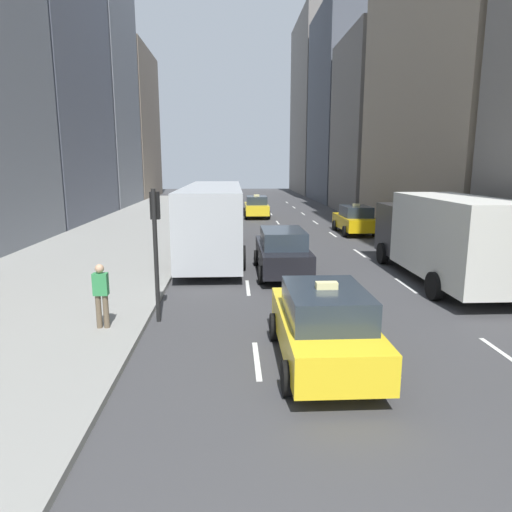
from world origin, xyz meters
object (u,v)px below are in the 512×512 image
object	(u,v)px
pedestrian_far_walking	(101,293)
traffic_light_pole	(156,234)
taxi_fourth	(355,220)
sedan_black_near	(282,251)
city_bus	(213,217)
taxi_second	(256,207)
taxi_lead	(323,325)
box_truck	(443,236)

from	to	relation	value
pedestrian_far_walking	traffic_light_pole	size ratio (longest dim) A/B	0.46
taxi_fourth	sedan_black_near	bearing A→B (deg)	-118.45
sedan_black_near	city_bus	xyz separation A→B (m)	(-2.81, 4.07, 0.88)
taxi_second	city_bus	bearing A→B (deg)	-100.38
traffic_light_pole	taxi_second	bearing A→B (deg)	80.88
pedestrian_far_walking	traffic_light_pole	xyz separation A→B (m)	(1.26, 0.92, 1.34)
pedestrian_far_walking	taxi_lead	bearing A→B (deg)	-21.83
box_truck	taxi_second	bearing A→B (deg)	104.97
taxi_lead	pedestrian_far_walking	distance (m)	5.61
taxi_lead	city_bus	bearing A→B (deg)	102.91
city_bus	traffic_light_pole	distance (m)	9.35
box_truck	taxi_fourth	bearing A→B (deg)	90.00
taxi_second	sedan_black_near	distance (m)	19.42
traffic_light_pole	taxi_fourth	bearing A→B (deg)	58.40
taxi_lead	city_bus	world-z (taller)	city_bus
taxi_second	box_truck	size ratio (longest dim) A/B	0.52
pedestrian_far_walking	traffic_light_pole	distance (m)	2.06
taxi_second	traffic_light_pole	size ratio (longest dim) A/B	1.22
taxi_second	city_bus	size ratio (longest dim) A/B	0.38
taxi_lead	box_truck	xyz separation A→B (m)	(5.60, 6.68, 0.83)
city_bus	sedan_black_near	bearing A→B (deg)	-55.37
sedan_black_near	pedestrian_far_walking	world-z (taller)	pedestrian_far_walking
city_bus	pedestrian_far_walking	xyz separation A→B (m)	(-2.39, -10.19, -0.72)
taxi_lead	sedan_black_near	xyz separation A→B (m)	(-0.00, 8.20, 0.03)
sedan_black_near	taxi_fourth	bearing A→B (deg)	61.55
sedan_black_near	box_truck	size ratio (longest dim) A/B	0.59
box_truck	pedestrian_far_walking	xyz separation A→B (m)	(-10.81, -4.59, -0.64)
city_bus	pedestrian_far_walking	bearing A→B (deg)	-103.22
taxi_lead	taxi_second	distance (m)	27.62
taxi_lead	box_truck	distance (m)	8.76
taxi_lead	pedestrian_far_walking	xyz separation A→B (m)	(-5.21, 2.09, 0.19)
taxi_lead	traffic_light_pole	size ratio (longest dim) A/B	1.22
taxi_lead	taxi_fourth	world-z (taller)	same
taxi_lead	pedestrian_far_walking	size ratio (longest dim) A/B	2.67
box_truck	traffic_light_pole	xyz separation A→B (m)	(-9.55, -3.67, 0.70)
sedan_black_near	pedestrian_far_walking	xyz separation A→B (m)	(-5.21, -6.11, 0.16)
city_bus	traffic_light_pole	size ratio (longest dim) A/B	3.22
taxi_second	taxi_lead	bearing A→B (deg)	-90.00
taxi_second	pedestrian_far_walking	distance (m)	26.06
sedan_black_near	traffic_light_pole	size ratio (longest dim) A/B	1.37
taxi_second	taxi_fourth	bearing A→B (deg)	-58.35
city_bus	traffic_light_pole	world-z (taller)	traffic_light_pole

